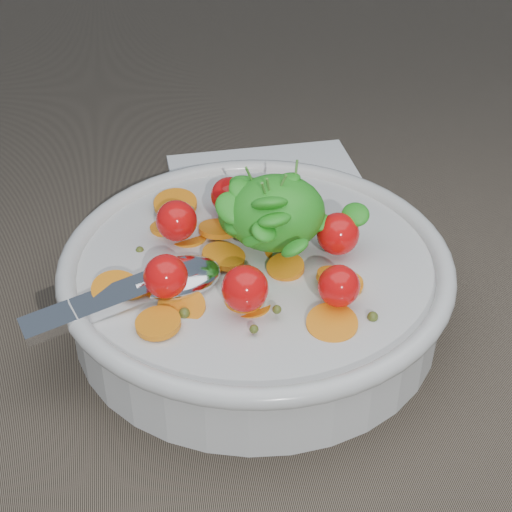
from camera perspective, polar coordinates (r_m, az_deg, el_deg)
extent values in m
plane|color=brown|center=(0.60, -2.07, -4.48)|extent=(6.00, 6.00, 0.00)
cylinder|color=silver|center=(0.59, 0.00, -2.44)|extent=(0.27, 0.27, 0.05)
torus|color=silver|center=(0.57, 0.00, -0.38)|extent=(0.29, 0.29, 0.01)
cylinder|color=silver|center=(0.60, 0.00, -4.16)|extent=(0.14, 0.14, 0.01)
cylinder|color=brown|center=(0.59, 0.00, -2.44)|extent=(0.25, 0.25, 0.04)
cylinder|color=orange|center=(0.53, -0.39, -3.90)|extent=(0.03, 0.03, 0.01)
cylinder|color=orange|center=(0.57, -2.38, -0.01)|extent=(0.04, 0.04, 0.01)
cylinder|color=orange|center=(0.52, 5.55, -4.94)|extent=(0.04, 0.04, 0.01)
cylinder|color=orange|center=(0.61, -6.51, 2.12)|extent=(0.03, 0.03, 0.01)
cylinder|color=orange|center=(0.61, 0.63, 1.78)|extent=(0.04, 0.03, 0.01)
cylinder|color=orange|center=(0.60, -4.91, 1.15)|extent=(0.03, 0.03, 0.01)
cylinder|color=orange|center=(0.55, 6.49, -2.05)|extent=(0.03, 0.03, 0.01)
cylinder|color=orange|center=(0.63, -5.89, 3.80)|extent=(0.04, 0.04, 0.01)
cylinder|color=orange|center=(0.59, 2.08, 0.09)|extent=(0.04, 0.04, 0.01)
cylinder|color=orange|center=(0.61, -1.78, 1.83)|extent=(0.04, 0.04, 0.01)
cylinder|color=orange|center=(0.59, -8.59, -0.26)|extent=(0.04, 0.04, 0.01)
cylinder|color=orange|center=(0.53, -5.43, -3.75)|extent=(0.03, 0.03, 0.01)
cylinder|color=orange|center=(0.52, -7.13, -4.87)|extent=(0.04, 0.04, 0.01)
cylinder|color=orange|center=(0.63, -7.16, 2.69)|extent=(0.04, 0.04, 0.01)
cylinder|color=orange|center=(0.56, 2.16, -0.83)|extent=(0.04, 0.03, 0.01)
cylinder|color=orange|center=(0.54, -10.14, -2.48)|extent=(0.05, 0.05, 0.01)
cylinder|color=orange|center=(0.60, -2.75, 1.98)|extent=(0.04, 0.04, 0.01)
cylinder|color=orange|center=(0.61, -6.17, 1.56)|extent=(0.04, 0.04, 0.01)
cylinder|color=orange|center=(0.53, -0.84, -3.09)|extent=(0.03, 0.03, 0.01)
cylinder|color=orange|center=(0.55, 6.10, -1.68)|extent=(0.04, 0.04, 0.02)
sphere|color=#4B561C|center=(0.54, 0.41, -2.28)|extent=(0.01, 0.01, 0.01)
sphere|color=#4B561C|center=(0.52, 1.53, -3.91)|extent=(0.01, 0.01, 0.01)
sphere|color=#4B561C|center=(0.53, -1.31, -2.97)|extent=(0.01, 0.01, 0.01)
sphere|color=#4B561C|center=(0.59, -8.45, 0.40)|extent=(0.01, 0.01, 0.01)
sphere|color=#4B561C|center=(0.55, -7.26, -2.94)|extent=(0.01, 0.01, 0.01)
sphere|color=#4B561C|center=(0.62, -4.81, 3.39)|extent=(0.01, 0.01, 0.01)
sphere|color=#4B561C|center=(0.53, -5.23, -4.17)|extent=(0.01, 0.01, 0.01)
sphere|color=#4B561C|center=(0.64, -2.28, 4.10)|extent=(0.01, 0.01, 0.01)
sphere|color=#4B561C|center=(0.53, 8.48, -4.39)|extent=(0.01, 0.01, 0.01)
sphere|color=#4B561C|center=(0.51, -0.15, -5.34)|extent=(0.01, 0.01, 0.01)
sphere|color=#4B561C|center=(0.59, 2.24, 1.54)|extent=(0.01, 0.01, 0.01)
sphere|color=#4B561C|center=(0.62, -4.65, 2.51)|extent=(0.01, 0.01, 0.01)
sphere|color=#4B561C|center=(0.64, 3.64, 4.61)|extent=(0.01, 0.01, 0.01)
sphere|color=red|center=(0.57, 5.98, 1.61)|extent=(0.03, 0.03, 0.03)
sphere|color=red|center=(0.61, 2.19, 4.51)|extent=(0.03, 0.03, 0.03)
sphere|color=red|center=(0.61, -1.94, 4.40)|extent=(0.03, 0.03, 0.03)
sphere|color=red|center=(0.58, -5.80, 2.57)|extent=(0.03, 0.03, 0.03)
sphere|color=red|center=(0.53, -6.59, -1.48)|extent=(0.03, 0.03, 0.03)
sphere|color=red|center=(0.51, -0.81, -2.38)|extent=(0.03, 0.03, 0.03)
sphere|color=red|center=(0.52, 6.05, -2.19)|extent=(0.03, 0.03, 0.03)
ellipsoid|color=green|center=(0.56, 1.41, 3.16)|extent=(0.07, 0.06, 0.05)
ellipsoid|color=green|center=(0.58, -0.69, 2.96)|extent=(0.04, 0.04, 0.03)
ellipsoid|color=green|center=(0.55, -1.16, 2.47)|extent=(0.03, 0.03, 0.03)
ellipsoid|color=green|center=(0.56, 2.26, 5.50)|extent=(0.03, 0.03, 0.02)
ellipsoid|color=green|center=(0.54, 0.99, 3.85)|extent=(0.03, 0.03, 0.02)
ellipsoid|color=green|center=(0.56, 0.79, 2.92)|extent=(0.03, 0.03, 0.02)
ellipsoid|color=green|center=(0.55, 0.93, 2.75)|extent=(0.03, 0.03, 0.02)
ellipsoid|color=green|center=(0.56, 2.09, 3.28)|extent=(0.03, 0.03, 0.03)
ellipsoid|color=green|center=(0.56, 1.41, 3.74)|extent=(0.03, 0.02, 0.02)
ellipsoid|color=green|center=(0.55, -1.68, 3.48)|extent=(0.04, 0.03, 0.03)
ellipsoid|color=green|center=(0.57, 2.23, 3.86)|extent=(0.03, 0.03, 0.02)
ellipsoid|color=green|center=(0.56, -0.77, 4.56)|extent=(0.03, 0.03, 0.02)
ellipsoid|color=green|center=(0.56, 3.33, 3.37)|extent=(0.02, 0.02, 0.02)
ellipsoid|color=green|center=(0.53, 0.59, 1.77)|extent=(0.03, 0.03, 0.01)
ellipsoid|color=green|center=(0.53, 1.35, 2.64)|extent=(0.03, 0.03, 0.01)
ellipsoid|color=green|center=(0.57, 7.24, 3.01)|extent=(0.03, 0.03, 0.02)
ellipsoid|color=green|center=(0.56, 2.09, 4.20)|extent=(0.04, 0.04, 0.02)
ellipsoid|color=green|center=(0.52, 2.85, 0.59)|extent=(0.03, 0.03, 0.02)
ellipsoid|color=green|center=(0.55, 0.00, 1.66)|extent=(0.03, 0.03, 0.02)
ellipsoid|color=green|center=(0.55, 0.68, 3.89)|extent=(0.04, 0.03, 0.02)
ellipsoid|color=green|center=(0.56, 1.50, 4.73)|extent=(0.02, 0.02, 0.02)
ellipsoid|color=green|center=(0.56, 4.39, 2.49)|extent=(0.03, 0.03, 0.01)
ellipsoid|color=green|center=(0.56, 1.70, 4.45)|extent=(0.04, 0.04, 0.03)
ellipsoid|color=green|center=(0.58, -0.82, 5.29)|extent=(0.03, 0.03, 0.01)
ellipsoid|color=green|center=(0.58, 1.97, 4.20)|extent=(0.02, 0.02, 0.02)
ellipsoid|color=green|center=(0.56, 2.16, 4.98)|extent=(0.03, 0.03, 0.02)
ellipsoid|color=green|center=(0.57, 0.26, 3.63)|extent=(0.04, 0.04, 0.02)
ellipsoid|color=green|center=(0.56, 1.60, 4.72)|extent=(0.03, 0.02, 0.02)
cylinder|color=#4C8C33|center=(0.55, 1.17, 3.87)|extent=(0.01, 0.01, 0.05)
cylinder|color=#4C8C33|center=(0.55, 1.30, 4.00)|extent=(0.02, 0.01, 0.05)
cylinder|color=#4C8C33|center=(0.56, 2.78, 4.64)|extent=(0.01, 0.02, 0.05)
cylinder|color=#4C8C33|center=(0.55, 0.86, 3.82)|extent=(0.01, 0.02, 0.04)
cylinder|color=#4C8C33|center=(0.57, -0.02, 4.93)|extent=(0.02, 0.01, 0.04)
ellipsoid|color=silver|center=(0.55, -5.66, -1.59)|extent=(0.07, 0.06, 0.02)
cube|color=silver|center=(0.54, -10.56, -3.13)|extent=(0.12, 0.06, 0.02)
cylinder|color=silver|center=(0.54, -7.60, -2.10)|extent=(0.03, 0.02, 0.01)
cube|color=white|center=(0.75, 1.04, 4.86)|extent=(0.19, 0.16, 0.01)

